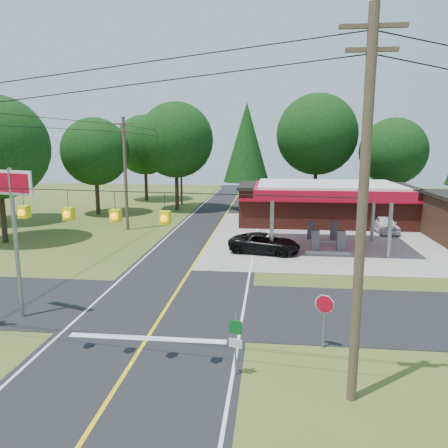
# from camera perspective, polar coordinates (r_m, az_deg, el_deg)

# --- Properties ---
(ground) EXTENTS (120.00, 120.00, 0.00)m
(ground) POSITION_cam_1_polar(r_m,az_deg,el_deg) (21.77, -7.36, -10.60)
(ground) COLOR #3D501C
(ground) RESTS_ON ground
(main_highway) EXTENTS (8.00, 120.00, 0.02)m
(main_highway) POSITION_cam_1_polar(r_m,az_deg,el_deg) (21.76, -7.36, -10.58)
(main_highway) COLOR black
(main_highway) RESTS_ON ground
(cross_road) EXTENTS (70.00, 7.00, 0.02)m
(cross_road) POSITION_cam_1_polar(r_m,az_deg,el_deg) (21.76, -7.36, -10.57)
(cross_road) COLOR black
(cross_road) RESTS_ON ground
(lane_center_yellow) EXTENTS (0.15, 110.00, 0.00)m
(lane_center_yellow) POSITION_cam_1_polar(r_m,az_deg,el_deg) (21.76, -7.36, -10.54)
(lane_center_yellow) COLOR yellow
(lane_center_yellow) RESTS_ON main_highway
(gas_canopy) EXTENTS (10.60, 7.40, 4.88)m
(gas_canopy) POSITION_cam_1_polar(r_m,az_deg,el_deg) (33.15, 13.30, 4.17)
(gas_canopy) COLOR gray
(gas_canopy) RESTS_ON ground
(convenience_store) EXTENTS (16.40, 7.55, 3.80)m
(convenience_store) POSITION_cam_1_polar(r_m,az_deg,el_deg) (43.39, 12.89, 2.54)
(convenience_store) COLOR maroon
(convenience_store) RESTS_ON ground
(utility_pole_near_right) EXTENTS (1.80, 0.30, 11.50)m
(utility_pole_near_right) POSITION_cam_1_polar(r_m,az_deg,el_deg) (13.10, 17.62, 1.78)
(utility_pole_near_right) COLOR #473828
(utility_pole_near_right) RESTS_ON ground
(utility_pole_far_left) EXTENTS (1.80, 0.30, 10.00)m
(utility_pole_far_left) POSITION_cam_1_polar(r_m,az_deg,el_deg) (39.93, -12.76, 6.61)
(utility_pole_far_left) COLOR #473828
(utility_pole_far_left) RESTS_ON ground
(utility_pole_north) EXTENTS (0.30, 0.30, 9.50)m
(utility_pole_north) POSITION_cam_1_polar(r_m,az_deg,el_deg) (55.95, -5.63, 7.46)
(utility_pole_north) COLOR #473828
(utility_pole_north) RESTS_ON ground
(overhead_beacons) EXTENTS (17.04, 2.04, 1.03)m
(overhead_beacons) POSITION_cam_1_polar(r_m,az_deg,el_deg) (15.00, -17.02, 3.86)
(overhead_beacons) COLOR black
(overhead_beacons) RESTS_ON ground
(treeline_backdrop) EXTENTS (70.27, 51.59, 13.30)m
(treeline_backdrop) POSITION_cam_1_polar(r_m,az_deg,el_deg) (43.89, 0.87, 10.20)
(treeline_backdrop) COLOR #332316
(treeline_backdrop) RESTS_ON ground
(suv_car) EXTENTS (5.94, 5.94, 1.41)m
(suv_car) POSITION_cam_1_polar(r_m,az_deg,el_deg) (31.40, 5.31, -2.54)
(suv_car) COLOR black
(suv_car) RESTS_ON ground
(sedan_car) EXTENTS (4.63, 4.63, 1.48)m
(sedan_car) POSITION_cam_1_polar(r_m,az_deg,el_deg) (40.80, 20.21, -0.03)
(sedan_car) COLOR white
(sedan_car) RESTS_ON ground
(big_stop_sign) EXTENTS (2.41, 0.89, 6.77)m
(big_stop_sign) POSITION_cam_1_polar(r_m,az_deg,el_deg) (21.11, -25.88, 1.87)
(big_stop_sign) COLOR gray
(big_stop_sign) RESTS_ON ground
(octagonal_stop_sign) EXTENTS (0.71, 0.36, 2.18)m
(octagonal_stop_sign) POSITION_cam_1_polar(r_m,az_deg,el_deg) (17.36, 12.97, -10.72)
(octagonal_stop_sign) COLOR gray
(octagonal_stop_sign) RESTS_ON ground
(route_sign_post) EXTENTS (0.46, 0.16, 2.29)m
(route_sign_post) POSITION_cam_1_polar(r_m,az_deg,el_deg) (15.18, 1.52, -14.68)
(route_sign_post) COLOR gray
(route_sign_post) RESTS_ON ground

